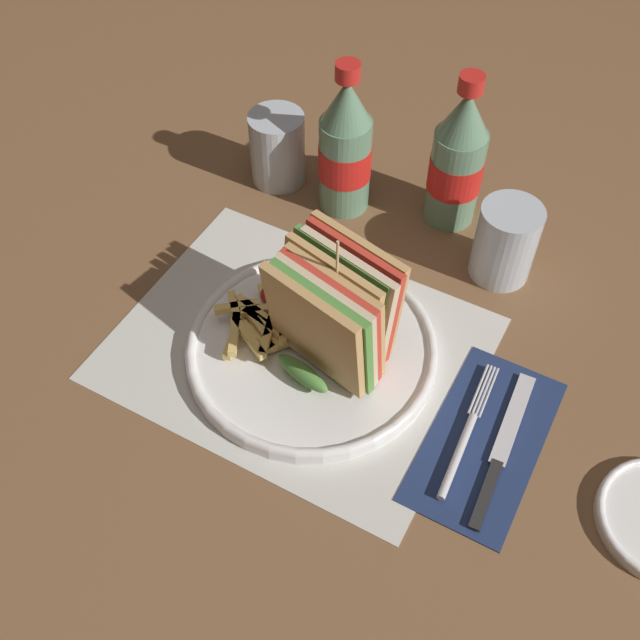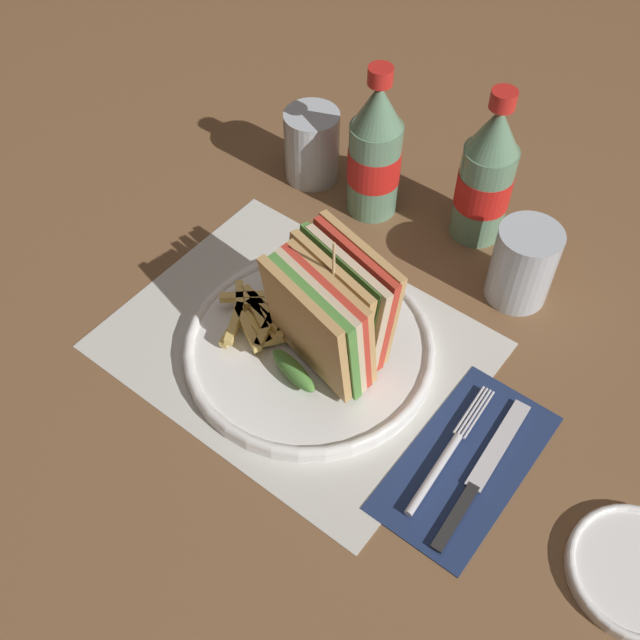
% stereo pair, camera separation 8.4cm
% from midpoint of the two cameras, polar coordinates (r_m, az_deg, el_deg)
% --- Properties ---
extents(ground_plane, '(4.00, 4.00, 0.00)m').
position_cam_midpoint_polar(ground_plane, '(0.87, -1.18, -2.27)').
color(ground_plane, brown).
extents(placemat, '(0.41, 0.32, 0.00)m').
position_cam_midpoint_polar(placemat, '(0.87, -4.56, -2.32)').
color(placemat, silver).
rests_on(placemat, ground_plane).
extents(plate_main, '(0.29, 0.29, 0.02)m').
position_cam_midpoint_polar(plate_main, '(0.86, -3.46, -2.34)').
color(plate_main, white).
rests_on(plate_main, ground_plane).
extents(club_sandwich, '(0.14, 0.14, 0.17)m').
position_cam_midpoint_polar(club_sandwich, '(0.80, -2.02, 0.54)').
color(club_sandwich, tan).
rests_on(club_sandwich, plate_main).
extents(fries_pile, '(0.10, 0.11, 0.02)m').
position_cam_midpoint_polar(fries_pile, '(0.86, -7.58, -0.48)').
color(fries_pile, '#E5C166').
rests_on(fries_pile, plate_main).
extents(ketchup_blob, '(0.05, 0.04, 0.02)m').
position_cam_midpoint_polar(ketchup_blob, '(0.88, -5.80, 1.62)').
color(ketchup_blob, maroon).
rests_on(ketchup_blob, plate_main).
extents(napkin, '(0.11, 0.22, 0.00)m').
position_cam_midpoint_polar(napkin, '(0.81, 9.55, -9.17)').
color(napkin, navy).
rests_on(napkin, ground_plane).
extents(fork, '(0.02, 0.18, 0.01)m').
position_cam_midpoint_polar(fork, '(0.80, 7.88, -9.36)').
color(fork, silver).
rests_on(fork, napkin).
extents(knife, '(0.03, 0.20, 0.00)m').
position_cam_midpoint_polar(knife, '(0.80, 10.84, -9.73)').
color(knife, black).
rests_on(knife, napkin).
extents(coke_bottle_near, '(0.07, 0.07, 0.21)m').
position_cam_midpoint_polar(coke_bottle_near, '(0.98, -0.59, 12.80)').
color(coke_bottle_near, slate).
rests_on(coke_bottle_near, ground_plane).
extents(coke_bottle_far, '(0.07, 0.07, 0.21)m').
position_cam_midpoint_polar(coke_bottle_far, '(0.97, 7.95, 11.79)').
color(coke_bottle_far, slate).
rests_on(coke_bottle_far, ground_plane).
extents(glass_near, '(0.08, 0.08, 0.10)m').
position_cam_midpoint_polar(glass_near, '(0.93, 11.38, 5.38)').
color(glass_near, silver).
rests_on(glass_near, ground_plane).
extents(glass_far, '(0.08, 0.08, 0.10)m').
position_cam_midpoint_polar(glass_far, '(1.05, -5.59, 12.47)').
color(glass_far, silver).
rests_on(glass_far, ground_plane).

